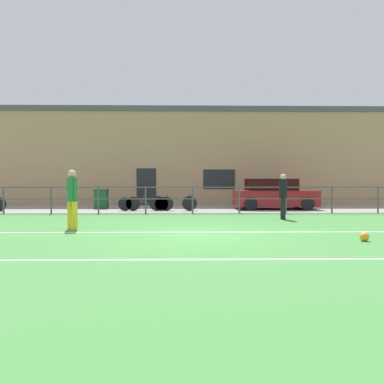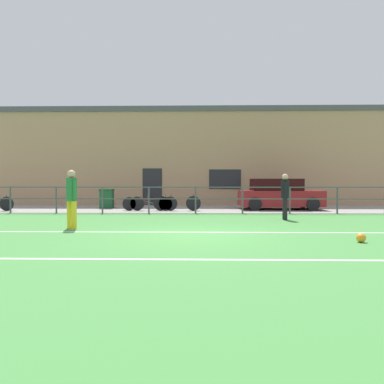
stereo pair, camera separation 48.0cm
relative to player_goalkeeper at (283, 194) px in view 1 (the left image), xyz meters
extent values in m
cube|color=#478C42|center=(-3.25, -3.71, -0.96)|extent=(60.00, 44.00, 0.04)
cube|color=white|center=(-3.25, -3.13, -0.94)|extent=(36.00, 0.11, 0.00)
cube|color=white|center=(-3.25, -6.46, -0.94)|extent=(36.00, 0.11, 0.00)
cube|color=gray|center=(-3.25, 4.79, -0.93)|extent=(48.00, 5.00, 0.02)
cylinder|color=#474C51|center=(-11.25, 2.29, -0.36)|extent=(0.07, 0.07, 1.15)
cylinder|color=#474C51|center=(-9.25, 2.29, -0.36)|extent=(0.07, 0.07, 1.15)
cylinder|color=#474C51|center=(-7.25, 2.29, -0.36)|extent=(0.07, 0.07, 1.15)
cylinder|color=#474C51|center=(-5.25, 2.29, -0.36)|extent=(0.07, 0.07, 1.15)
cylinder|color=#474C51|center=(-3.25, 2.29, -0.36)|extent=(0.07, 0.07, 1.15)
cylinder|color=#474C51|center=(-1.25, 2.29, -0.36)|extent=(0.07, 0.07, 1.15)
cylinder|color=#474C51|center=(0.75, 2.29, -0.36)|extent=(0.07, 0.07, 1.15)
cylinder|color=#474C51|center=(2.75, 2.29, -0.36)|extent=(0.07, 0.07, 1.15)
cylinder|color=#474C51|center=(4.75, 2.29, -0.36)|extent=(0.07, 0.07, 1.15)
cube|color=#474C51|center=(-3.25, 2.29, 0.19)|extent=(36.00, 0.04, 0.04)
cube|color=#474C51|center=(-3.25, 2.29, -0.31)|extent=(36.00, 0.04, 0.04)
cube|color=tan|center=(-3.25, 8.49, 1.72)|extent=(28.00, 2.40, 5.33)
cube|color=#232328|center=(-5.77, 7.28, 0.11)|extent=(1.10, 0.04, 2.10)
cube|color=#232328|center=(-1.64, 7.28, 0.55)|extent=(1.80, 0.04, 1.10)
cube|color=#4C4C51|center=(-3.25, 8.49, 4.54)|extent=(28.00, 2.56, 0.30)
cylinder|color=black|center=(0.01, 0.12, -0.55)|extent=(0.14, 0.14, 0.78)
cylinder|color=black|center=(-0.01, -0.12, -0.55)|extent=(0.14, 0.14, 0.78)
cylinder|color=black|center=(0.00, 0.00, 0.17)|extent=(0.29, 0.29, 0.65)
sphere|color=tan|center=(0.00, 0.00, 0.60)|extent=(0.22, 0.22, 0.22)
cylinder|color=black|center=(0.02, 0.17, 0.15)|extent=(0.10, 0.10, 0.58)
cylinder|color=black|center=(-0.02, -0.17, 0.15)|extent=(0.10, 0.10, 0.58)
cylinder|color=gold|center=(-6.73, -2.57, -0.53)|extent=(0.15, 0.15, 0.82)
cylinder|color=gold|center=(-6.92, -2.41, -0.53)|extent=(0.15, 0.15, 0.82)
cylinder|color=#237038|center=(-6.83, -2.49, 0.22)|extent=(0.30, 0.30, 0.68)
sphere|color=tan|center=(-6.83, -2.49, 0.67)|extent=(0.23, 0.23, 0.23)
cylinder|color=#237038|center=(-6.69, -2.61, 0.20)|extent=(0.11, 0.11, 0.60)
cylinder|color=#237038|center=(-6.96, -2.37, 0.20)|extent=(0.11, 0.11, 0.60)
sphere|color=orange|center=(0.63, -4.62, -0.83)|extent=(0.22, 0.22, 0.22)
cube|color=maroon|center=(0.81, 4.41, -0.38)|extent=(3.90, 1.73, 0.75)
cube|color=black|center=(0.62, 4.41, 0.28)|extent=(2.34, 1.46, 0.57)
cylinder|color=black|center=(-0.51, 3.58, -0.62)|extent=(0.60, 0.18, 0.60)
cylinder|color=black|center=(2.14, 3.58, -0.62)|extent=(0.60, 0.18, 0.60)
cylinder|color=black|center=(-0.51, 5.24, -0.62)|extent=(0.60, 0.18, 0.60)
cylinder|color=black|center=(2.14, 5.24, -0.62)|extent=(0.60, 0.18, 0.60)
cylinder|color=black|center=(-4.87, 3.49, -0.58)|extent=(0.68, 0.04, 0.68)
cylinder|color=black|center=(-3.36, 3.49, -0.58)|extent=(0.68, 0.04, 0.68)
cube|color=maroon|center=(-4.12, 3.49, -0.35)|extent=(1.18, 0.04, 0.04)
cube|color=maroon|center=(-4.49, 3.49, -0.47)|extent=(0.73, 0.03, 0.24)
cylinder|color=maroon|center=(-4.38, 3.49, -0.25)|extent=(0.03, 0.03, 0.20)
cylinder|color=maroon|center=(-3.36, 3.49, -0.28)|extent=(0.03, 0.03, 0.28)
cylinder|color=black|center=(-6.33, 3.49, -0.60)|extent=(0.63, 0.04, 0.63)
cylinder|color=black|center=(-4.65, 3.49, -0.60)|extent=(0.63, 0.04, 0.63)
cube|color=maroon|center=(-5.49, 3.49, -0.40)|extent=(1.31, 0.04, 0.04)
cube|color=maroon|center=(-5.91, 3.49, -0.50)|extent=(0.83, 0.03, 0.23)
cylinder|color=maroon|center=(-5.79, 3.49, -0.30)|extent=(0.03, 0.03, 0.20)
cylinder|color=maroon|center=(-4.65, 3.49, -0.33)|extent=(0.03, 0.03, 0.28)
cylinder|color=black|center=(-5.96, 3.49, -0.59)|extent=(0.65, 0.04, 0.65)
cylinder|color=black|center=(-4.43, 3.49, -0.59)|extent=(0.65, 0.04, 0.65)
cube|color=#4C5156|center=(-5.19, 3.49, -0.38)|extent=(1.20, 0.04, 0.04)
cube|color=#4C5156|center=(-5.58, 3.49, -0.49)|extent=(0.75, 0.03, 0.24)
cylinder|color=#4C5156|center=(-5.46, 3.49, -0.28)|extent=(0.03, 0.03, 0.20)
cylinder|color=#4C5156|center=(-4.43, 3.49, -0.31)|extent=(0.03, 0.03, 0.28)
cube|color=#194C28|center=(-7.74, 4.84, -0.48)|extent=(0.61, 0.52, 0.88)
cube|color=#143D20|center=(-7.74, 4.84, 0.00)|extent=(0.65, 0.55, 0.08)
camera|label=1|loc=(-3.54, -12.75, 0.48)|focal=33.06mm
camera|label=2|loc=(-3.06, -12.75, 0.48)|focal=33.06mm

